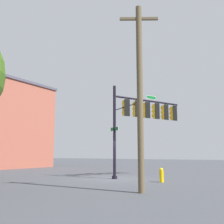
{
  "coord_description": "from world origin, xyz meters",
  "views": [
    {
      "loc": [
        -15.8,
        -9.64,
        1.67
      ],
      "look_at": [
        -0.37,
        -0.03,
        4.46
      ],
      "focal_mm": 43.47,
      "sensor_mm": 36.0,
      "label": 1
    }
  ],
  "objects": [
    {
      "name": "fire_hydrant",
      "position": [
        -0.4,
        -3.48,
        0.41
      ],
      "size": [
        0.33,
        0.24,
        0.83
      ],
      "color": "#E9B606",
      "rests_on": "ground_plane"
    },
    {
      "name": "brick_building",
      "position": [
        5.52,
        18.52,
        5.09
      ],
      "size": [
        8.95,
        7.15,
        10.15
      ],
      "color": "#994F3E",
      "rests_on": "ground_plane"
    },
    {
      "name": "utility_pole",
      "position": [
        -4.99,
        -4.39,
        4.42
      ],
      "size": [
        1.03,
        1.6,
        8.55
      ],
      "color": "brown",
      "rests_on": "ground_plane"
    },
    {
      "name": "signal_pole_assembly",
      "position": [
        2.49,
        -1.1,
        4.61
      ],
      "size": [
        5.89,
        3.1,
        6.37
      ],
      "color": "black",
      "rests_on": "ground_plane"
    },
    {
      "name": "ground_plane",
      "position": [
        0.0,
        0.0,
        0.0
      ],
      "size": [
        120.0,
        120.0,
        0.0
      ],
      "primitive_type": "plane",
      "color": "#404349"
    }
  ]
}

